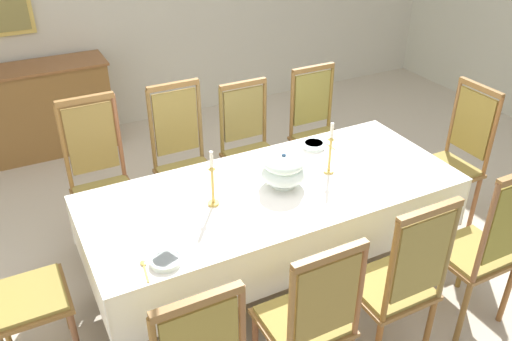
# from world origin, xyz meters

# --- Properties ---
(ground) EXTENTS (7.60, 5.70, 0.04)m
(ground) POSITION_xyz_m (0.00, 0.00, -0.02)
(ground) COLOR #C1B5A0
(dining_table) EXTENTS (2.42, 1.01, 0.77)m
(dining_table) POSITION_xyz_m (0.00, -0.18, 0.70)
(dining_table) COLOR olive
(dining_table) RESTS_ON ground
(tablecloth) EXTENTS (2.44, 1.03, 0.38)m
(tablecloth) POSITION_xyz_m (0.00, -0.18, 0.68)
(tablecloth) COLOR white
(tablecloth) RESTS_ON dining_table
(chair_north_a) EXTENTS (0.44, 0.42, 1.20)m
(chair_north_a) POSITION_xyz_m (-0.92, 0.74, 0.61)
(chair_north_a) COLOR olive
(chair_north_a) RESTS_ON ground
(chair_south_b) EXTENTS (0.44, 0.42, 1.10)m
(chair_south_b) POSITION_xyz_m (-0.29, -1.08, 0.58)
(chair_south_b) COLOR brown
(chair_south_b) RESTS_ON ground
(chair_north_b) EXTENTS (0.44, 0.42, 1.19)m
(chair_north_b) POSITION_xyz_m (-0.29, 0.74, 0.60)
(chair_north_b) COLOR brown
(chair_north_b) RESTS_ON ground
(chair_south_c) EXTENTS (0.44, 0.42, 1.16)m
(chair_south_c) POSITION_xyz_m (0.29, -1.09, 0.60)
(chair_south_c) COLOR brown
(chair_south_c) RESTS_ON ground
(chair_north_c) EXTENTS (0.44, 0.42, 1.10)m
(chair_north_c) POSITION_xyz_m (0.29, 0.73, 0.57)
(chair_north_c) COLOR brown
(chair_north_c) RESTS_ON ground
(chair_south_d) EXTENTS (0.44, 0.42, 1.19)m
(chair_south_d) POSITION_xyz_m (0.94, -1.09, 0.60)
(chair_south_d) COLOR olive
(chair_south_d) RESTS_ON ground
(chair_north_d) EXTENTS (0.44, 0.42, 1.12)m
(chair_north_d) POSITION_xyz_m (0.94, 0.73, 0.58)
(chair_north_d) COLOR olive
(chair_north_d) RESTS_ON ground
(chair_head_west) EXTENTS (0.42, 0.44, 1.11)m
(chair_head_west) POSITION_xyz_m (-1.61, -0.18, 0.58)
(chair_head_west) COLOR brown
(chair_head_west) RESTS_ON ground
(chair_head_east) EXTENTS (0.42, 0.44, 1.16)m
(chair_head_east) POSITION_xyz_m (1.62, -0.18, 0.60)
(chair_head_east) COLOR brown
(chair_head_east) RESTS_ON ground
(soup_tureen) EXTENTS (0.29, 0.29, 0.23)m
(soup_tureen) POSITION_xyz_m (0.07, -0.18, 0.89)
(soup_tureen) COLOR white
(soup_tureen) RESTS_ON tablecloth
(candlestick_west) EXTENTS (0.07, 0.07, 0.37)m
(candlestick_west) POSITION_xyz_m (-0.42, -0.18, 0.93)
(candlestick_west) COLOR gold
(candlestick_west) RESTS_ON tablecloth
(candlestick_east) EXTENTS (0.07, 0.07, 0.37)m
(candlestick_east) POSITION_xyz_m (0.42, -0.18, 0.93)
(candlestick_east) COLOR gold
(candlestick_east) RESTS_ON tablecloth
(bowl_near_left) EXTENTS (0.17, 0.17, 0.03)m
(bowl_near_left) POSITION_xyz_m (-0.86, -0.57, 0.80)
(bowl_near_left) COLOR white
(bowl_near_left) RESTS_ON tablecloth
(bowl_near_right) EXTENTS (0.16, 0.16, 0.04)m
(bowl_near_right) POSITION_xyz_m (0.52, 0.17, 0.80)
(bowl_near_right) COLOR white
(bowl_near_right) RESTS_ON tablecloth
(spoon_primary) EXTENTS (0.04, 0.18, 0.01)m
(spoon_primary) POSITION_xyz_m (-0.97, -0.54, 0.78)
(spoon_primary) COLOR gold
(spoon_primary) RESTS_ON tablecloth
(spoon_secondary) EXTENTS (0.03, 0.18, 0.01)m
(spoon_secondary) POSITION_xyz_m (0.63, 0.20, 0.78)
(spoon_secondary) COLOR gold
(spoon_secondary) RESTS_ON tablecloth
(sideboard) EXTENTS (1.44, 0.48, 0.90)m
(sideboard) POSITION_xyz_m (-1.15, 2.57, 0.45)
(sideboard) COLOR brown
(sideboard) RESTS_ON ground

